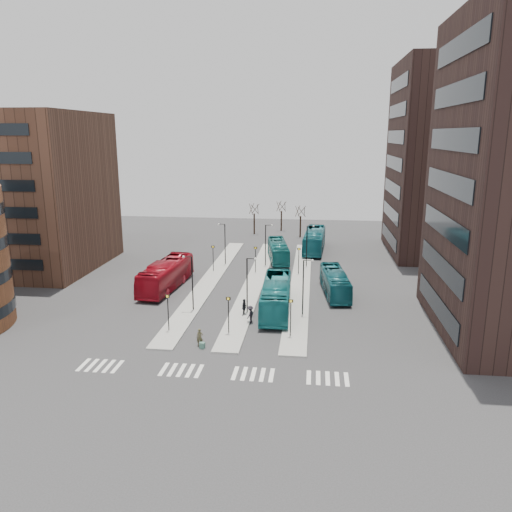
# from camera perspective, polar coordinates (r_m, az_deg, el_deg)

# --- Properties ---
(ground) EXTENTS (160.00, 160.00, 0.00)m
(ground) POSITION_cam_1_polar(r_m,az_deg,el_deg) (39.09, -8.64, -15.48)
(ground) COLOR #2C2C2E
(ground) RESTS_ON ground
(island_left) EXTENTS (2.50, 45.00, 0.15)m
(island_left) POSITION_cam_1_polar(r_m,az_deg,el_deg) (66.96, -5.23, -2.68)
(island_left) COLOR gray
(island_left) RESTS_ON ground
(island_mid) EXTENTS (2.50, 45.00, 0.15)m
(island_mid) POSITION_cam_1_polar(r_m,az_deg,el_deg) (66.01, -0.12, -2.86)
(island_mid) COLOR gray
(island_mid) RESTS_ON ground
(island_right) EXTENTS (2.50, 45.00, 0.15)m
(island_right) POSITION_cam_1_polar(r_m,az_deg,el_deg) (65.59, 5.09, -3.03)
(island_right) COLOR gray
(island_right) RESTS_ON ground
(suitcase) EXTENTS (0.51, 0.44, 0.56)m
(suitcase) POSITION_cam_1_polar(r_m,az_deg,el_deg) (46.32, -6.16, -10.13)
(suitcase) COLOR navy
(suitcase) RESTS_ON ground
(red_bus) EXTENTS (4.00, 12.96, 3.55)m
(red_bus) POSITION_cam_1_polar(r_m,az_deg,el_deg) (63.70, -10.22, -2.12)
(red_bus) COLOR maroon
(red_bus) RESTS_ON ground
(teal_bus_a) EXTENTS (3.33, 12.68, 3.51)m
(teal_bus_a) POSITION_cam_1_polar(r_m,az_deg,el_deg) (54.80, 2.32, -4.56)
(teal_bus_a) COLOR #166B70
(teal_bus_a) RESTS_ON ground
(teal_bus_b) EXTENTS (4.23, 11.10, 3.02)m
(teal_bus_b) POSITION_cam_1_polar(r_m,az_deg,el_deg) (76.62, 2.55, 0.59)
(teal_bus_b) COLOR #136162
(teal_bus_b) RESTS_ON ground
(teal_bus_c) EXTENTS (3.62, 10.83, 2.96)m
(teal_bus_c) POSITION_cam_1_polar(r_m,az_deg,el_deg) (61.24, 9.00, -3.00)
(teal_bus_c) COLOR #12545E
(teal_bus_c) RESTS_ON ground
(teal_bus_d) EXTENTS (3.78, 13.07, 3.60)m
(teal_bus_d) POSITION_cam_1_polar(r_m,az_deg,el_deg) (83.40, 6.68, 1.80)
(teal_bus_d) COLOR #166471
(teal_bus_d) RESTS_ON ground
(traveller) EXTENTS (0.66, 0.49, 1.66)m
(traveller) POSITION_cam_1_polar(r_m,az_deg,el_deg) (46.66, -6.45, -9.23)
(traveller) COLOR #46422A
(traveller) RESTS_ON ground
(commuter_a) EXTENTS (0.91, 0.82, 1.54)m
(commuter_a) POSITION_cam_1_polar(r_m,az_deg,el_deg) (58.46, -11.46, -4.67)
(commuter_a) COLOR black
(commuter_a) RESTS_ON ground
(commuter_b) EXTENTS (0.66, 1.15, 1.84)m
(commuter_b) POSITION_cam_1_polar(r_m,az_deg,el_deg) (53.71, -1.36, -5.88)
(commuter_b) COLOR black
(commuter_b) RESTS_ON ground
(commuter_c) EXTENTS (1.01, 1.33, 1.82)m
(commuter_c) POSITION_cam_1_polar(r_m,az_deg,el_deg) (51.73, -0.66, -6.68)
(commuter_c) COLOR black
(commuter_c) RESTS_ON ground
(crosswalk_stripes) EXTENTS (22.35, 2.40, 0.01)m
(crosswalk_stripes) POSITION_cam_1_polar(r_m,az_deg,el_deg) (42.14, -4.83, -13.07)
(crosswalk_stripes) COLOR silver
(crosswalk_stripes) RESTS_ON ground
(office_block) EXTENTS (25.00, 20.12, 22.00)m
(office_block) POSITION_cam_1_polar(r_m,az_deg,el_deg) (80.13, -26.43, 6.64)
(office_block) COLOR #4F3124
(office_block) RESTS_ON ground
(tower_far) EXTENTS (20.12, 20.00, 30.00)m
(tower_far) POSITION_cam_1_polar(r_m,az_deg,el_deg) (85.84, 22.24, 10.13)
(tower_far) COLOR #2F1E1A
(tower_far) RESTS_ON ground
(sign_poles) EXTENTS (12.45, 22.12, 3.65)m
(sign_poles) POSITION_cam_1_polar(r_m,az_deg,el_deg) (58.74, -1.33, -2.62)
(sign_poles) COLOR black
(sign_poles) RESTS_ON ground
(lamp_posts) EXTENTS (14.04, 20.24, 6.12)m
(lamp_posts) POSITION_cam_1_polar(r_m,az_deg,el_deg) (63.09, 0.23, -0.35)
(lamp_posts) COLOR black
(lamp_posts) RESTS_ON ground
(bare_trees) EXTENTS (10.97, 8.14, 5.90)m
(bare_trees) POSITION_cam_1_polar(r_m,az_deg,el_deg) (97.07, 2.58, 4.14)
(bare_trees) COLOR black
(bare_trees) RESTS_ON ground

